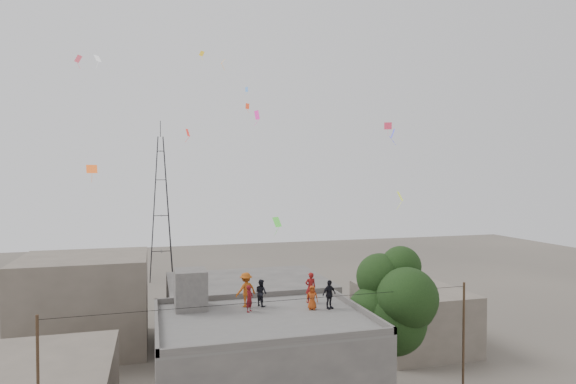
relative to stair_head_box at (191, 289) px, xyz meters
name	(u,v)px	position (x,y,z in m)	size (l,w,h in m)	color
main_building	(263,380)	(3.20, -2.60, -4.05)	(10.00, 8.00, 6.10)	#4E4B48
parapet	(263,315)	(3.20, -2.60, -0.85)	(10.00, 8.00, 0.30)	#4E4B48
stair_head_box	(191,289)	(0.00, 0.00, 0.00)	(1.60, 1.80, 2.00)	#4E4B48
neighbor_north	(248,311)	(5.20, 11.40, -4.60)	(12.00, 9.00, 5.00)	#4E4B48
neighbor_northwest	(84,303)	(-6.80, 13.40, -3.60)	(9.00, 8.00, 7.00)	#5E554A
neighbor_east	(413,317)	(17.20, 7.40, -4.90)	(7.00, 8.00, 4.40)	#5E554A
tree	(395,304)	(10.57, -2.00, -1.00)	(4.90, 4.60, 9.10)	black
utility_line	(279,373)	(3.70, -3.85, -3.27)	(20.12, 0.62, 7.40)	black
transmission_tower	(161,208)	(-0.80, 37.40, 1.97)	(2.97, 2.97, 20.01)	black
person_red_adult	(311,288)	(6.30, -0.57, -0.18)	(0.60, 0.39, 1.64)	maroon
person_orange_child	(312,298)	(5.95, -1.88, -0.39)	(0.60, 0.39, 1.22)	#A33C12
person_dark_child	(261,293)	(3.60, -0.48, -0.30)	(0.68, 0.53, 1.40)	black
person_dark_adult	(329,294)	(6.85, -1.95, -0.26)	(0.86, 0.36, 1.47)	black
person_orange_adult	(246,290)	(2.80, -0.41, -0.11)	(1.15, 0.66, 1.79)	#A04812
person_red_child	(249,299)	(2.79, -1.41, -0.33)	(0.49, 0.32, 1.34)	maroon
kites	(255,127)	(4.01, 3.09, 8.75)	(19.00, 17.25, 11.10)	red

